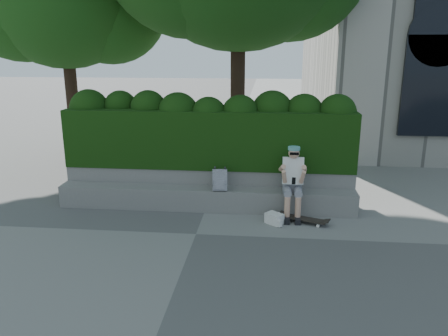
# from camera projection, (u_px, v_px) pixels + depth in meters

# --- Properties ---
(ground) EXTENTS (80.00, 80.00, 0.00)m
(ground) POSITION_uv_depth(u_px,v_px,m) (196.00, 234.00, 7.72)
(ground) COLOR slate
(ground) RESTS_ON ground
(bench_ledge) EXTENTS (6.00, 0.45, 0.45)m
(bench_ledge) POSITION_uv_depth(u_px,v_px,m) (206.00, 199.00, 8.86)
(bench_ledge) COLOR gray
(bench_ledge) RESTS_ON ground
(planter_wall) EXTENTS (6.00, 0.50, 0.75)m
(planter_wall) POSITION_uv_depth(u_px,v_px,m) (209.00, 184.00, 9.27)
(planter_wall) COLOR gray
(planter_wall) RESTS_ON ground
(hedge) EXTENTS (6.00, 1.00, 1.20)m
(hedge) POSITION_uv_depth(u_px,v_px,m) (210.00, 137.00, 9.23)
(hedge) COLOR black
(hedge) RESTS_ON planter_wall
(person) EXTENTS (0.40, 0.76, 1.38)m
(person) POSITION_uv_depth(u_px,v_px,m) (293.00, 179.00, 8.38)
(person) COLOR gray
(person) RESTS_ON ground
(skateboard) EXTENTS (0.88, 0.51, 0.09)m
(skateboard) POSITION_uv_depth(u_px,v_px,m) (304.00, 219.00, 8.20)
(skateboard) COLOR black
(skateboard) RESTS_ON ground
(backpack_plaid) EXTENTS (0.31, 0.19, 0.42)m
(backpack_plaid) POSITION_uv_depth(u_px,v_px,m) (220.00, 180.00, 8.62)
(backpack_plaid) COLOR #A5A4A9
(backpack_plaid) RESTS_ON bench_ledge
(backpack_ground) EXTENTS (0.38, 0.36, 0.20)m
(backpack_ground) POSITION_uv_depth(u_px,v_px,m) (274.00, 218.00, 8.16)
(backpack_ground) COLOR silver
(backpack_ground) RESTS_ON ground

